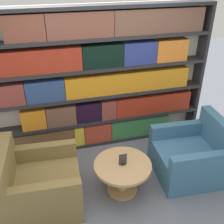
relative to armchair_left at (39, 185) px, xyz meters
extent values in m
plane|color=slate|center=(1.02, -0.15, -0.29)|extent=(14.00, 14.00, 0.00)
cube|color=silver|center=(1.02, 1.24, 0.83)|extent=(3.54, 0.05, 2.24)
cube|color=#262628|center=(2.77, 1.12, 0.83)|extent=(0.05, 0.30, 2.24)
cube|color=#262628|center=(1.02, 1.12, -0.26)|extent=(3.44, 0.30, 0.05)
cube|color=#262628|center=(1.02, 1.12, 0.16)|extent=(3.44, 0.30, 0.05)
cube|color=#262628|center=(1.02, 1.12, 0.60)|extent=(3.44, 0.30, 0.05)
cube|color=#262628|center=(1.02, 1.12, 1.05)|extent=(3.44, 0.30, 0.05)
cube|color=#262628|center=(1.02, 1.12, 1.50)|extent=(3.44, 0.30, 0.05)
cube|color=#262628|center=(1.02, 1.12, 1.92)|extent=(3.44, 0.30, 0.05)
cube|color=brown|center=(0.01, 1.09, -0.07)|extent=(1.14, 0.20, 0.34)
cube|color=gold|center=(0.67, 1.09, -0.07)|extent=(0.16, 0.20, 0.34)
cube|color=#B23B2B|center=(0.98, 1.09, -0.07)|extent=(0.46, 0.20, 0.34)
cube|color=#35753D|center=(1.74, 1.09, -0.07)|extent=(1.04, 0.20, 0.34)
cube|color=orange|center=(-0.01, 1.09, 0.34)|extent=(0.36, 0.20, 0.32)
cube|color=brown|center=(0.41, 1.09, 0.34)|extent=(0.46, 0.20, 0.32)
cube|color=black|center=(0.85, 1.09, 0.34)|extent=(0.40, 0.20, 0.32)
cube|color=brown|center=(1.17, 1.09, 0.34)|extent=(0.24, 0.20, 0.32)
cube|color=maroon|center=(1.96, 1.09, 0.34)|extent=(1.32, 0.20, 0.32)
cube|color=brown|center=(-0.32, 1.09, 0.79)|extent=(0.50, 0.20, 0.33)
cube|color=navy|center=(0.22, 1.09, 0.79)|extent=(0.56, 0.20, 0.33)
cube|color=orange|center=(1.51, 1.09, 0.79)|extent=(2.00, 0.20, 0.33)
cube|color=maroon|center=(0.15, 1.09, 1.24)|extent=(1.27, 0.20, 0.34)
cube|color=black|center=(1.10, 1.09, 1.24)|extent=(0.61, 0.20, 0.34)
cube|color=navy|center=(1.67, 1.09, 1.24)|extent=(0.52, 0.20, 0.34)
cube|color=orange|center=(2.19, 1.09, 1.24)|extent=(0.51, 0.20, 0.34)
cube|color=brown|center=(0.07, 1.09, 1.70)|extent=(0.53, 0.20, 0.35)
cube|color=brown|center=(0.80, 1.09, 1.70)|extent=(0.92, 0.20, 0.35)
cube|color=brown|center=(1.95, 1.09, 1.70)|extent=(1.38, 0.20, 0.35)
cube|color=olive|center=(0.04, 0.00, -0.08)|extent=(0.98, 0.93, 0.41)
cube|color=olive|center=(-0.35, 0.02, 0.34)|extent=(0.19, 0.88, 0.45)
cube|color=olive|center=(0.09, -0.38, 0.23)|extent=(0.80, 0.17, 0.22)
cube|color=olive|center=(0.14, 0.37, 0.23)|extent=(0.80, 0.17, 0.22)
cube|color=#386684|center=(2.09, 0.00, -0.08)|extent=(0.99, 0.93, 0.41)
cube|color=#386684|center=(2.49, -0.03, 0.34)|extent=(0.20, 0.88, 0.45)
cube|color=#386684|center=(2.05, 0.38, 0.23)|extent=(0.80, 0.17, 0.22)
cube|color=#386684|center=(2.00, -0.37, 0.23)|extent=(0.80, 0.17, 0.22)
cylinder|color=tan|center=(1.07, -0.08, -0.08)|extent=(0.14, 0.14, 0.41)
cylinder|color=tan|center=(1.07, -0.08, -0.27)|extent=(0.41, 0.41, 0.03)
cylinder|color=tan|center=(1.07, -0.08, 0.14)|extent=(0.75, 0.75, 0.04)
cube|color=black|center=(1.07, -0.08, 0.17)|extent=(0.06, 0.06, 0.01)
cube|color=#2D2D2D|center=(1.07, -0.08, 0.24)|extent=(0.10, 0.01, 0.16)
camera|label=1|loc=(0.24, -2.56, 2.42)|focal=42.00mm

